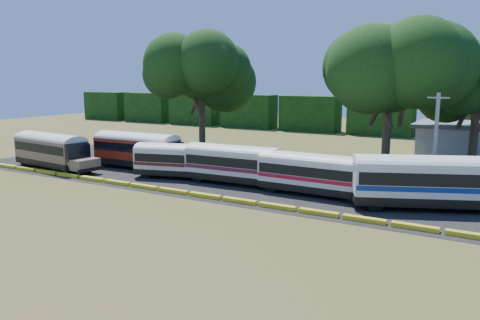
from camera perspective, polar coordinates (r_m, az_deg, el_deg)
The scene contains 14 objects.
ground at distance 33.67m, azimuth -3.13°, elevation -5.30°, with size 160.00×160.00×0.00m, color #45541C.
asphalt_strip at distance 43.51m, azimuth 6.70°, elevation -1.87°, with size 64.00×24.00×0.02m, color black.
curb at distance 34.44m, azimuth -2.21°, elevation -4.68°, with size 53.70×0.45×0.30m.
treeline_backdrop at distance 77.45m, azimuth 16.82°, elevation 5.12°, with size 130.00×4.00×6.00m.
bus_beige at distance 49.75m, azimuth -21.94°, elevation 1.30°, with size 10.93×3.75×3.52m.
bus_red at distance 47.24m, azimuth -12.25°, elevation 1.43°, with size 11.02×3.05×3.60m.
bus_cream_west at distance 42.05m, azimuth -7.25°, elevation 0.14°, with size 9.76×4.69×3.12m.
bus_cream_east at distance 39.34m, azimuth -0.54°, elevation -0.28°, with size 10.18×2.92×3.31m.
bus_white_red at distance 36.09m, azimuth 8.87°, elevation -1.42°, with size 9.79×2.65×3.20m.
bus_white_blue at distance 34.17m, azimuth 21.73°, elevation -2.16°, with size 11.43×6.94×3.70m.
tree_west at distance 57.51m, azimuth -4.74°, elevation 11.08°, with size 10.55×10.55×13.99m.
tree_center at distance 46.73m, azimuth 17.80°, elevation 10.37°, with size 10.94×10.94×13.65m.
tree_east at distance 51.36m, azimuth 27.09°, elevation 8.64°, with size 8.58×8.58×11.88m.
utility_pole at distance 39.40m, azimuth 22.72°, elevation 2.09°, with size 1.60×0.30×7.77m.
Camera 1 is at (17.91, -27.13, 8.76)m, focal length 35.00 mm.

